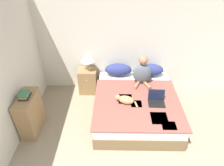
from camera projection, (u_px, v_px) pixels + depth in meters
name	position (u px, v px, depth m)	size (l,w,h in m)	color
wall_back	(135.00, 41.00, 4.58)	(5.51, 0.05, 2.55)	beige
wall_side	(0.00, 84.00, 3.16)	(0.05, 4.48, 2.55)	beige
bed	(136.00, 105.00, 4.29)	(1.72, 1.97, 0.49)	brown
pillow_near	(118.00, 70.00, 4.74)	(0.63, 0.30, 0.30)	navy
pillow_far	(150.00, 70.00, 4.73)	(0.63, 0.30, 0.30)	navy
person_sitting	(142.00, 72.00, 4.40)	(0.40, 0.39, 0.67)	slate
cat_tabby	(125.00, 100.00, 3.92)	(0.45, 0.27, 0.17)	tan
laptop_open	(156.00, 100.00, 3.95)	(0.33, 0.29, 0.24)	black
nightstand	(88.00, 81.00, 4.93)	(0.43, 0.38, 0.63)	#937047
table_lamp	(87.00, 57.00, 4.56)	(0.32, 0.32, 0.46)	tan
bookshelf	(30.00, 114.00, 3.84)	(0.29, 0.67, 0.81)	#99754C
book_stack_top	(25.00, 95.00, 3.59)	(0.19, 0.25, 0.09)	#2D2D33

